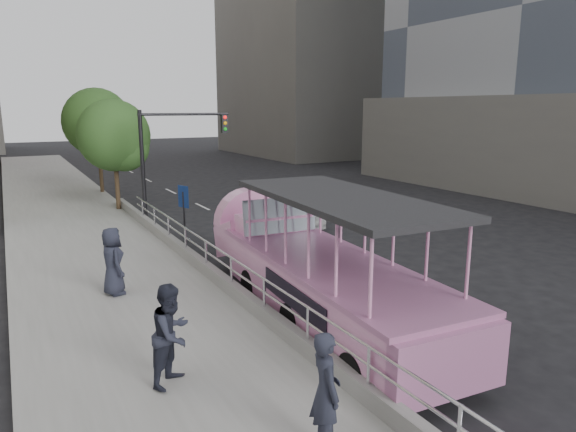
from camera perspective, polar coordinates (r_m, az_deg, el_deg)
name	(u,v)px	position (r m, az deg, el deg)	size (l,w,h in m)	color
ground	(369,308)	(14.20, 8.94, -10.07)	(160.00, 160.00, 0.00)	black
sidewalk	(87,245)	(21.11, -21.41, -2.99)	(5.50, 80.00, 0.30)	#A3A29D
kerb_wall	(232,288)	(14.17, -6.24, -7.97)	(0.24, 30.00, 0.36)	gray
guardrail	(231,265)	(13.96, -6.30, -5.40)	(0.07, 22.00, 0.71)	silver
duck_boat	(312,268)	(13.31, 2.63, -5.76)	(3.12, 10.24, 3.35)	black
car	(292,207)	(23.65, 0.48, 0.95)	(1.84, 4.57, 1.56)	silver
pedestrian_near	(326,391)	(7.94, 4.21, -18.86)	(0.68, 0.44, 1.85)	#242735
pedestrian_mid	(172,334)	(9.80, -12.77, -12.67)	(0.93, 0.72, 1.91)	#242735
pedestrian_far	(113,261)	(14.67, -18.91, -4.78)	(0.91, 0.59, 1.86)	#242735
parking_sign	(184,210)	(19.32, -11.49, 0.67)	(0.23, 0.53, 2.50)	black
traffic_signal	(169,148)	(23.80, -13.13, 7.32)	(4.20, 0.32, 5.20)	black
street_tree_near	(116,138)	(26.75, -18.54, 8.19)	(3.52, 3.52, 5.72)	#332517
street_tree_far	(99,125)	(32.67, -20.24, 9.50)	(3.97, 3.97, 6.45)	#332517
midrise_stone_a	(328,12)	(63.42, 4.50, 21.64)	(20.00, 20.00, 32.00)	slate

